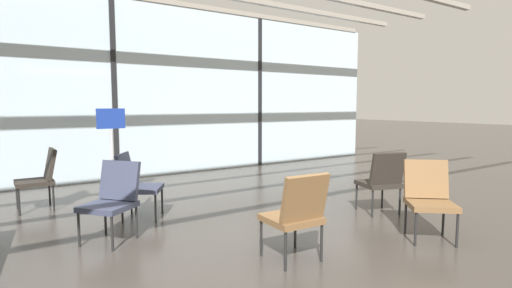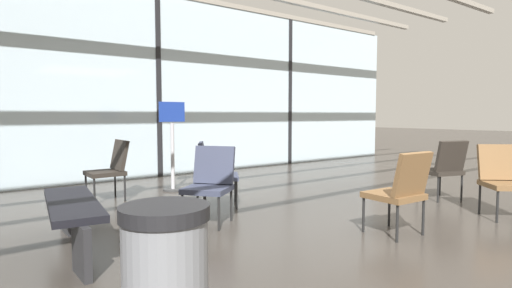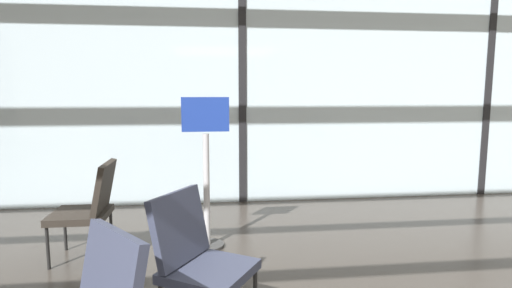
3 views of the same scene
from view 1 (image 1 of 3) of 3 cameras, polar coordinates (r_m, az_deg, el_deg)
ground_plane at (r=3.89m, az=1.71°, el=-16.99°), size 60.00×60.00×0.00m
glass_curtain_wall at (r=8.38m, az=-19.84°, el=7.37°), size 14.00×0.08×3.59m
window_mullion_1 at (r=8.38m, az=-19.84°, el=7.37°), size 0.10×0.12×3.59m
window_mullion_2 at (r=9.86m, az=0.42°, el=7.40°), size 0.10×0.12×3.59m
parked_airplane at (r=14.41m, az=-32.97°, el=7.44°), size 14.26×4.33×4.33m
lounge_chair_0 at (r=5.45m, az=-16.98°, el=-5.20°), size 0.70×0.69×0.87m
lounge_chair_1 at (r=4.87m, az=23.64°, el=-6.71°), size 0.71×0.71×0.87m
lounge_chair_2 at (r=5.69m, az=17.69°, el=-4.76°), size 0.62×0.65×0.87m
lounge_chair_3 at (r=3.81m, az=5.87°, el=-9.65°), size 0.51×0.55×0.87m
lounge_chair_4 at (r=6.46m, az=-28.59°, el=-3.97°), size 0.53×0.48×0.87m
lounge_chair_5 at (r=4.67m, az=-19.93°, el=-7.09°), size 0.71×0.70×0.87m
info_sign at (r=6.74m, az=-20.02°, el=-1.66°), size 0.44×0.32×1.44m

